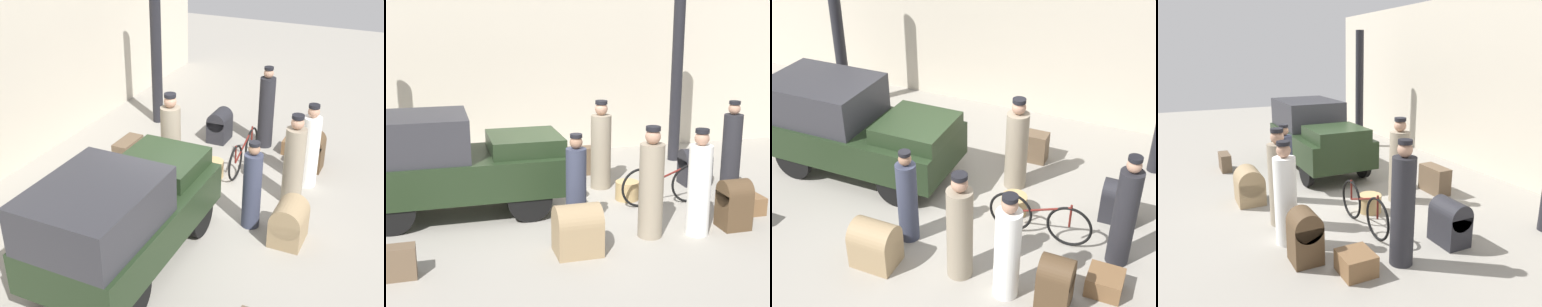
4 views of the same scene
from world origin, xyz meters
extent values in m
plane|color=gray|center=(0.00, 0.00, 0.00)|extent=(30.00, 30.00, 0.00)
cube|color=beige|center=(0.00, 4.08, 2.25)|extent=(16.00, 0.15, 4.50)
cylinder|color=black|center=(3.20, 2.55, 1.87)|extent=(0.26, 0.26, 3.74)
cylinder|color=black|center=(-0.81, 1.04, 0.38)|extent=(0.75, 0.12, 0.75)
cylinder|color=black|center=(-0.81, -0.44, 0.38)|extent=(0.75, 0.12, 0.75)
cylinder|color=black|center=(-3.01, 1.04, 0.38)|extent=(0.75, 0.12, 0.75)
cylinder|color=black|center=(-3.01, -0.44, 0.38)|extent=(0.75, 0.12, 0.75)
cube|color=black|center=(-1.91, 0.30, 0.72)|extent=(3.55, 1.64, 0.65)
cube|color=#2D2D33|center=(-2.71, 0.30, 1.41)|extent=(1.95, 1.51, 0.73)
cube|color=black|center=(-0.75, 0.30, 1.19)|extent=(1.24, 1.28, 0.29)
torus|color=black|center=(2.20, -0.28, 0.37)|extent=(0.73, 0.04, 0.73)
torus|color=black|center=(1.24, -0.28, 0.37)|extent=(0.73, 0.04, 0.73)
cylinder|color=#591914|center=(1.72, -0.28, 0.55)|extent=(0.98, 0.04, 0.39)
cylinder|color=#591914|center=(1.24, -0.28, 0.55)|extent=(0.04, 0.04, 0.38)
cylinder|color=#591914|center=(2.20, -0.28, 0.57)|extent=(0.04, 0.04, 0.41)
cylinder|color=tan|center=(1.15, 0.17, 0.17)|extent=(0.44, 0.44, 0.35)
cylinder|color=#232328|center=(2.99, -0.33, 0.81)|extent=(0.35, 0.35, 1.62)
sphere|color=tan|center=(2.99, -0.33, 1.73)|extent=(0.21, 0.21, 0.21)
cylinder|color=black|center=(2.99, -0.33, 1.84)|extent=(0.20, 0.20, 0.06)
cylinder|color=gray|center=(0.88, 0.99, 0.74)|extent=(0.40, 0.40, 1.48)
sphere|color=tan|center=(0.88, 0.99, 1.60)|extent=(0.25, 0.25, 0.25)
cylinder|color=black|center=(0.88, 0.99, 1.73)|extent=(0.24, 0.24, 0.07)
cylinder|color=gray|center=(0.89, -1.54, 0.74)|extent=(0.38, 0.38, 1.49)
sphere|color=tan|center=(0.89, -1.54, 1.61)|extent=(0.24, 0.24, 0.24)
cylinder|color=black|center=(0.89, -1.54, 1.73)|extent=(0.22, 0.22, 0.06)
cylinder|color=white|center=(1.65, -1.65, 0.72)|extent=(0.36, 0.36, 1.44)
sphere|color=tan|center=(1.65, -1.65, 1.56)|extent=(0.22, 0.22, 0.22)
cylinder|color=black|center=(1.65, -1.65, 1.67)|extent=(0.21, 0.21, 0.06)
cylinder|color=#33384C|center=(-0.19, -1.11, 0.69)|extent=(0.32, 0.32, 1.39)
sphere|color=#936B51|center=(-0.19, -1.11, 1.49)|extent=(0.20, 0.20, 0.20)
cylinder|color=black|center=(-0.19, -1.11, 1.59)|extent=(0.19, 0.19, 0.05)
cube|color=brown|center=(2.93, -1.04, 0.16)|extent=(0.50, 0.47, 0.31)
cube|color=#232328|center=(2.82, 0.72, 0.26)|extent=(0.59, 0.43, 0.53)
cylinder|color=#232328|center=(2.82, 0.72, 0.53)|extent=(0.59, 0.43, 0.43)
cube|color=#937A56|center=(-0.36, -1.84, 0.24)|extent=(0.66, 0.53, 0.48)
cylinder|color=#937A56|center=(-0.36, -1.84, 0.48)|extent=(0.66, 0.53, 0.53)
cube|color=brown|center=(-2.94, -1.97, 0.23)|extent=(0.67, 0.25, 0.45)
cube|color=#4C3823|center=(2.34, -1.58, 0.30)|extent=(0.45, 0.44, 0.60)
cylinder|color=#4C3823|center=(2.34, -1.58, 0.60)|extent=(0.45, 0.44, 0.44)
cube|color=brown|center=(0.83, 1.99, 0.30)|extent=(0.73, 0.34, 0.59)
camera|label=1|loc=(-7.73, -3.51, 5.38)|focal=50.00mm
camera|label=2|loc=(-2.25, -8.77, 3.39)|focal=50.00mm
camera|label=3|loc=(3.32, -6.93, 5.67)|focal=50.00mm
camera|label=4|loc=(7.10, -3.17, 2.98)|focal=35.00mm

